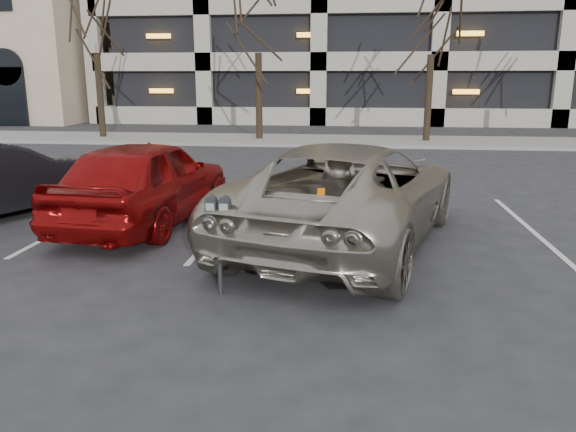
# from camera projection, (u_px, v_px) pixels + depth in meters

# --- Properties ---
(ground) EXTENTS (140.00, 140.00, 0.00)m
(ground) POSITION_uv_depth(u_px,v_px,m) (284.00, 263.00, 8.30)
(ground) COLOR #28282B
(ground) RESTS_ON ground
(sidewalk) EXTENTS (80.00, 4.00, 0.12)m
(sidewalk) POSITION_uv_depth(u_px,v_px,m) (329.00, 141.00, 23.72)
(sidewalk) COLOR gray
(sidewalk) RESTS_ON ground
(stall_lines) EXTENTS (16.90, 5.20, 0.00)m
(stall_lines) POSITION_uv_depth(u_px,v_px,m) (226.00, 221.00, 10.67)
(stall_lines) COLOR silver
(stall_lines) RESTS_ON ground
(parking_meter) EXTENTS (0.33, 0.14, 1.25)m
(parking_meter) POSITION_uv_depth(u_px,v_px,m) (218.00, 221.00, 6.88)
(parking_meter) COLOR black
(parking_meter) RESTS_ON ground
(suv_silver) EXTENTS (4.30, 6.51, 1.67)m
(suv_silver) POSITION_uv_depth(u_px,v_px,m) (348.00, 193.00, 9.14)
(suv_silver) COLOR #B2AB98
(suv_silver) RESTS_ON ground
(car_red) EXTENTS (2.33, 4.89, 1.61)m
(car_red) POSITION_uv_depth(u_px,v_px,m) (146.00, 181.00, 10.40)
(car_red) COLOR maroon
(car_red) RESTS_ON ground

